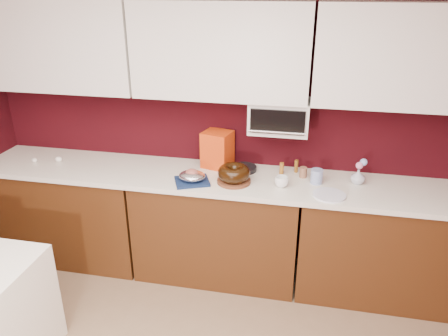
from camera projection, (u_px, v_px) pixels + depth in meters
The scene contains 29 objects.
wall_back at pixel (225, 122), 3.59m from camera, with size 4.00×0.02×2.50m, color #32060C.
base_cabinet_left at pixel (72, 212), 3.89m from camera, with size 1.31×0.58×0.86m, color #48250E.
base_cabinet_center at pixel (218, 227), 3.64m from camera, with size 1.31×0.58×0.86m, color #48250E.
base_cabinet_right at pixel (385, 246), 3.39m from camera, with size 1.31×0.58×0.86m, color #48250E.
countertop at pixel (218, 179), 3.46m from camera, with size 4.00×0.62×0.04m, color white.
upper_cabinet_left at pixel (56, 46), 3.45m from camera, with size 1.31×0.33×0.70m, color white.
upper_cabinet_center at pixel (221, 51), 3.20m from camera, with size 1.31×0.33×0.70m, color white.
upper_cabinet_right at pixel (413, 57), 2.96m from camera, with size 1.31×0.33×0.70m, color white.
toaster_oven at pixel (279, 116), 3.33m from camera, with size 0.45×0.30×0.25m, color white.
toaster_oven_door at pixel (277, 122), 3.18m from camera, with size 0.40×0.02×0.18m, color black.
toaster_oven_handle at pixel (277, 132), 3.20m from camera, with size 0.02×0.02×0.42m, color silver.
cake_base at pixel (234, 181), 3.34m from camera, with size 0.26×0.26×0.02m, color brown.
bundt_cake at pixel (234, 173), 3.31m from camera, with size 0.25×0.25×0.10m, color black.
navy_towel at pixel (192, 181), 3.34m from camera, with size 0.25×0.21×0.02m, color #132348.
foil_ham_nest at pixel (192, 176), 3.32m from camera, with size 0.20×0.17×0.08m, color white.
roasted_ham at pixel (192, 173), 3.31m from camera, with size 0.10×0.08×0.06m, color #A8574C.
pandoro_box at pixel (217, 149), 3.58m from camera, with size 0.22×0.20×0.30m, color red.
dark_pan at pixel (244, 168), 3.55m from camera, with size 0.21×0.21×0.04m, color black.
coffee_mug at pixel (282, 181), 3.26m from camera, with size 0.09×0.09×0.10m, color white.
blue_jar at pixel (317, 176), 3.32m from camera, with size 0.09×0.09×0.11m, color #1C409A.
flower_vase at pixel (358, 176), 3.30m from camera, with size 0.09×0.09×0.13m, color silver.
flower_pink at pixel (359, 166), 3.27m from camera, with size 0.05×0.05×0.05m, color pink.
flower_blue at pixel (364, 162), 3.28m from camera, with size 0.06×0.06×0.06m, color #8EAAE3.
china_plate at pixel (329, 195), 3.14m from camera, with size 0.24×0.24×0.01m, color white.
amber_bottle at pixel (282, 169), 3.47m from camera, with size 0.03×0.03×0.10m, color #9A5F1C.
paper_cup at pixel (303, 172), 3.42m from camera, with size 0.06×0.06×0.08m, color brown.
egg_left at pixel (35, 160), 3.71m from camera, with size 0.05×0.04×0.04m, color white.
egg_right at pixel (59, 159), 3.71m from camera, with size 0.06×0.05×0.05m, color white.
amber_bottle_tall at pixel (296, 166), 3.51m from camera, with size 0.03×0.03×0.10m, color brown.
Camera 1 is at (0.68, -1.13, 2.33)m, focal length 35.00 mm.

